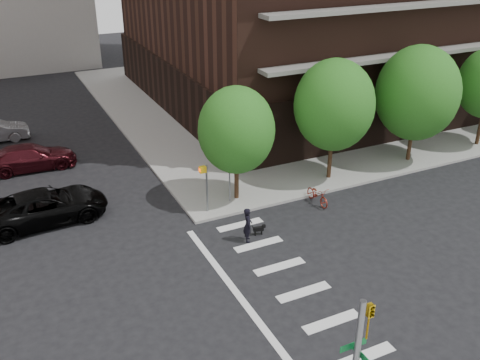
{
  "coord_description": "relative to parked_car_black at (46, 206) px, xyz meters",
  "views": [
    {
      "loc": [
        -7.04,
        -14.8,
        13.66
      ],
      "look_at": [
        3.0,
        6.0,
        2.5
      ],
      "focal_mm": 40.0,
      "sensor_mm": 36.0,
      "label": 1
    }
  ],
  "objects": [
    {
      "name": "ground",
      "position": [
        5.58,
        -10.6,
        -0.84
      ],
      "size": [
        120.0,
        120.0,
        0.0
      ],
      "primitive_type": "plane",
      "color": "black",
      "rests_on": "ground"
    },
    {
      "name": "sidewalk_ne",
      "position": [
        26.08,
        12.9,
        -0.76
      ],
      "size": [
        39.0,
        33.0,
        0.15
      ],
      "primitive_type": "cube",
      "color": "gray",
      "rests_on": "ground"
    },
    {
      "name": "crosswalk",
      "position": [
        7.78,
        -10.6,
        -0.83
      ],
      "size": [
        3.85,
        13.0,
        0.01
      ],
      "color": "silver",
      "rests_on": "ground"
    },
    {
      "name": "tree_a",
      "position": [
        9.58,
        -2.1,
        3.21
      ],
      "size": [
        4.0,
        4.0,
        5.9
      ],
      "color": "#301E11",
      "rests_on": "sidewalk_ne"
    },
    {
      "name": "tree_b",
      "position": [
        15.58,
        -2.1,
        3.71
      ],
      "size": [
        4.5,
        4.5,
        6.65
      ],
      "color": "#301E11",
      "rests_on": "sidewalk_ne"
    },
    {
      "name": "tree_c",
      "position": [
        21.58,
        -2.1,
        3.61
      ],
      "size": [
        5.0,
        5.0,
        6.8
      ],
      "color": "#301E11",
      "rests_on": "sidewalk_ne"
    },
    {
      "name": "pedestrian_signal",
      "position": [
        7.89,
        -2.68,
        1.02
      ],
      "size": [
        2.18,
        0.67,
        2.6
      ],
      "color": "slate",
      "rests_on": "sidewalk_ne"
    },
    {
      "name": "parked_car_black",
      "position": [
        0.0,
        0.0,
        0.0
      ],
      "size": [
        3.12,
        6.16,
        1.67
      ],
      "primitive_type": "imported",
      "rotation": [
        0.0,
        0.0,
        1.63
      ],
      "color": "black",
      "rests_on": "ground"
    },
    {
      "name": "parked_car_maroon",
      "position": [
        0.03,
        7.05,
        -0.06
      ],
      "size": [
        2.39,
        5.41,
        1.54
      ],
      "primitive_type": "imported",
      "rotation": [
        0.0,
        0.0,
        1.53
      ],
      "color": "#3E0E15",
      "rests_on": "ground"
    },
    {
      "name": "scooter",
      "position": [
        13.33,
        -4.33,
        -0.33
      ],
      "size": [
        0.69,
        1.91,
        1.0
      ],
      "primitive_type": "imported",
      "rotation": [
        0.0,
        0.0,
        0.01
      ],
      "color": "maroon",
      "rests_on": "ground"
    },
    {
      "name": "dog_walker",
      "position": [
        8.27,
        -6.07,
        0.03
      ],
      "size": [
        0.74,
        0.61,
        1.73
      ],
      "primitive_type": "imported",
      "rotation": [
        0.0,
        0.0,
        1.2
      ],
      "color": "black",
      "rests_on": "ground"
    },
    {
      "name": "dog",
      "position": [
        9.01,
        -5.82,
        -0.52
      ],
      "size": [
        0.61,
        0.26,
        0.51
      ],
      "rotation": [
        0.0,
        0.0,
        -0.2
      ],
      "color": "black",
      "rests_on": "ground"
    }
  ]
}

